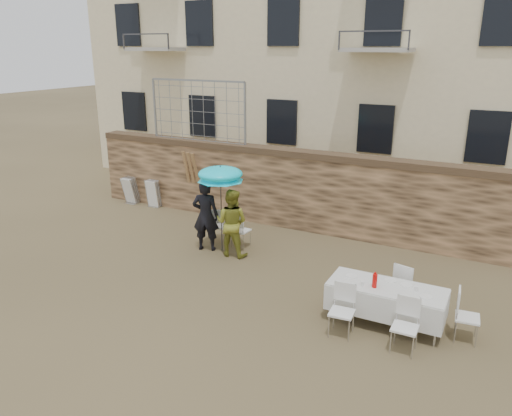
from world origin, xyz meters
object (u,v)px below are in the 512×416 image
at_px(table_chair_front_right, 405,327).
at_px(chair_stack_left, 133,189).
at_px(woman_dress, 232,223).
at_px(chair_stack_right, 155,193).
at_px(couple_chair_right, 241,229).
at_px(soda_bottle, 375,281).
at_px(umbrella, 220,177).
at_px(table_chair_back, 406,285).
at_px(man_suit, 206,216).
at_px(table_chair_front_left, 342,311).
at_px(table_chair_side, 468,316).
at_px(couple_chair_left, 218,225).
at_px(banquet_table, 387,288).

distance_m(table_chair_front_right, chair_stack_left, 10.73).
bearing_deg(chair_stack_left, table_chair_front_right, -24.96).
relative_size(woman_dress, chair_stack_right, 1.84).
height_order(couple_chair_right, soda_bottle, soda_bottle).
height_order(umbrella, table_chair_back, umbrella).
height_order(man_suit, umbrella, umbrella).
bearing_deg(couple_chair_right, chair_stack_right, -18.92).
distance_m(couple_chair_right, chair_stack_right, 4.47).
relative_size(man_suit, table_chair_back, 1.90).
distance_m(table_chair_front_left, table_chair_front_right, 1.10).
bearing_deg(umbrella, table_chair_back, -9.68).
xyz_separation_m(umbrella, table_chair_side, (5.90, -1.50, -1.46)).
relative_size(umbrella, table_chair_front_right, 2.14).
bearing_deg(soda_bottle, couple_chair_left, 154.91).
xyz_separation_m(woman_dress, couple_chair_right, (-0.05, 0.55, -0.37)).
bearing_deg(table_chair_side, table_chair_front_right, 127.88).
height_order(couple_chair_left, chair_stack_left, couple_chair_left).
bearing_deg(table_chair_front_left, couple_chair_right, 137.79).
bearing_deg(table_chair_front_left, table_chair_side, 18.68).
bearing_deg(banquet_table, man_suit, 162.97).
height_order(banquet_table, chair_stack_left, chair_stack_left).
bearing_deg(chair_stack_left, couple_chair_left, -21.75).
relative_size(man_suit, woman_dress, 1.08).
bearing_deg(chair_stack_right, couple_chair_left, -26.74).
xyz_separation_m(couple_chair_left, couple_chair_right, (0.70, 0.00, 0.00)).
distance_m(umbrella, banquet_table, 4.93).
distance_m(woman_dress, table_chair_side, 5.74).
bearing_deg(table_chair_front_left, woman_dress, 143.29).
distance_m(table_chair_side, chair_stack_right, 10.40).
height_order(table_chair_front_right, chair_stack_left, table_chair_front_right).
relative_size(couple_chair_left, couple_chair_right, 1.00).
relative_size(soda_bottle, table_chair_side, 0.27).
bearing_deg(chair_stack_right, couple_chair_right, -22.70).
bearing_deg(table_chair_side, chair_stack_right, 63.81).
bearing_deg(woman_dress, table_chair_back, 166.11).
distance_m(couple_chair_right, chair_stack_left, 5.31).
height_order(banquet_table, table_chair_front_left, table_chair_front_left).
distance_m(man_suit, table_chair_back, 5.17).
bearing_deg(table_chair_side, table_chair_front_left, 107.54).
bearing_deg(table_chair_back, soda_bottle, 81.16).
bearing_deg(man_suit, table_chair_front_right, 139.30).
relative_size(banquet_table, chair_stack_left, 2.28).
relative_size(banquet_table, table_chair_back, 2.19).
height_order(man_suit, chair_stack_right, man_suit).
distance_m(couple_chair_left, table_chair_front_right, 6.09).
height_order(man_suit, woman_dress, man_suit).
distance_m(soda_bottle, table_chair_front_left, 0.84).
height_order(umbrella, couple_chair_left, umbrella).
xyz_separation_m(table_chair_front_left, chair_stack_right, (-7.73, 4.53, -0.02)).
bearing_deg(man_suit, couple_chair_left, -108.07).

